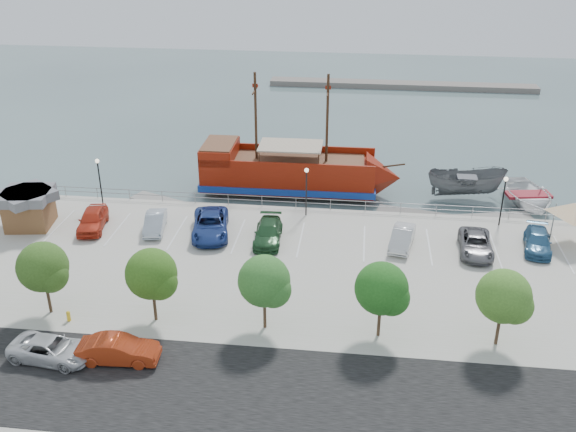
# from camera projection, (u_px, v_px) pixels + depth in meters

# --- Properties ---
(ground) EXTENTS (160.00, 160.00, 0.00)m
(ground) POSITION_uv_depth(u_px,v_px,m) (298.00, 263.00, 49.24)
(ground) COLOR #445758
(street) EXTENTS (100.00, 8.00, 0.04)m
(street) POSITION_uv_depth(u_px,v_px,m) (266.00, 394.00, 34.49)
(street) COLOR black
(street) RESTS_ON land_slab
(sidewalk) EXTENTS (100.00, 4.00, 0.05)m
(sidewalk) POSITION_uv_depth(u_px,v_px,m) (281.00, 328.00, 39.85)
(sidewalk) COLOR #A6A494
(sidewalk) RESTS_ON land_slab
(seawall_railing) EXTENTS (50.00, 0.06, 1.00)m
(seawall_railing) POSITION_uv_depth(u_px,v_px,m) (307.00, 203.00, 55.56)
(seawall_railing) COLOR gray
(seawall_railing) RESTS_ON land_slab
(far_shore) EXTENTS (40.00, 3.00, 0.80)m
(far_shore) POSITION_uv_depth(u_px,v_px,m) (402.00, 85.00, 97.20)
(far_shore) COLOR #6C635A
(far_shore) RESTS_ON ground
(pirate_ship) EXTENTS (19.07, 5.51, 11.99)m
(pirate_ship) POSITION_uv_depth(u_px,v_px,m) (303.00, 173.00, 60.50)
(pirate_ship) COLOR maroon
(pirate_ship) RESTS_ON ground
(patrol_boat) EXTENTS (7.37, 3.18, 2.79)m
(patrol_boat) POSITION_uv_depth(u_px,v_px,m) (466.00, 185.00, 59.49)
(patrol_boat) COLOR #5C5E60
(patrol_boat) RESTS_ON ground
(speedboat) EXTENTS (6.53, 8.29, 1.56)m
(speedboat) POSITION_uv_depth(u_px,v_px,m) (528.00, 198.00, 58.43)
(speedboat) COLOR white
(speedboat) RESTS_ON ground
(dock_west) EXTENTS (6.68, 4.24, 0.37)m
(dock_west) POSITION_uv_depth(u_px,v_px,m) (163.00, 203.00, 58.84)
(dock_west) COLOR gray
(dock_west) RESTS_ON ground
(dock_mid) EXTENTS (7.06, 3.34, 0.39)m
(dock_mid) POSITION_uv_depth(u_px,v_px,m) (415.00, 216.00, 56.37)
(dock_mid) COLOR slate
(dock_mid) RESTS_ON ground
(dock_east) EXTENTS (7.22, 3.51, 0.40)m
(dock_east) POSITION_uv_depth(u_px,v_px,m) (492.00, 220.00, 55.66)
(dock_east) COLOR gray
(dock_east) RESTS_ON ground
(shed) EXTENTS (4.27, 4.27, 3.09)m
(shed) POSITION_uv_depth(u_px,v_px,m) (29.00, 207.00, 52.11)
(shed) COLOR brown
(shed) RESTS_ON land_slab
(street_van) EXTENTS (5.13, 2.79, 1.36)m
(street_van) POSITION_uv_depth(u_px,v_px,m) (51.00, 349.00, 36.91)
(street_van) COLOR silver
(street_van) RESTS_ON street
(street_sedan) EXTENTS (4.77, 1.91, 1.54)m
(street_sedan) POSITION_uv_depth(u_px,v_px,m) (118.00, 350.00, 36.71)
(street_sedan) COLOR #A93214
(street_sedan) RESTS_ON street
(fire_hydrant) EXTENTS (0.26, 0.26, 0.75)m
(fire_hydrant) POSITION_uv_depth(u_px,v_px,m) (68.00, 316.00, 40.42)
(fire_hydrant) COLOR yellow
(fire_hydrant) RESTS_ON sidewalk
(lamp_post_left) EXTENTS (0.36, 0.36, 4.28)m
(lamp_post_left) POSITION_uv_depth(u_px,v_px,m) (99.00, 174.00, 55.29)
(lamp_post_left) COLOR black
(lamp_post_left) RESTS_ON land_slab
(lamp_post_mid) EXTENTS (0.36, 0.36, 4.28)m
(lamp_post_mid) POSITION_uv_depth(u_px,v_px,m) (306.00, 183.00, 53.35)
(lamp_post_mid) COLOR black
(lamp_post_mid) RESTS_ON land_slab
(lamp_post_right) EXTENTS (0.36, 0.36, 4.28)m
(lamp_post_right) POSITION_uv_depth(u_px,v_px,m) (504.00, 192.00, 51.62)
(lamp_post_right) COLOR black
(lamp_post_right) RESTS_ON land_slab
(tree_b) EXTENTS (3.30, 3.20, 5.00)m
(tree_b) POSITION_uv_depth(u_px,v_px,m) (45.00, 269.00, 39.97)
(tree_b) COLOR #473321
(tree_b) RESTS_ON sidewalk
(tree_c) EXTENTS (3.30, 3.20, 5.00)m
(tree_c) POSITION_uv_depth(u_px,v_px,m) (153.00, 276.00, 39.21)
(tree_c) COLOR #473321
(tree_c) RESTS_ON sidewalk
(tree_d) EXTENTS (3.30, 3.20, 5.00)m
(tree_d) POSITION_uv_depth(u_px,v_px,m) (266.00, 283.00, 38.46)
(tree_d) COLOR #473321
(tree_d) RESTS_ON sidewalk
(tree_e) EXTENTS (3.30, 3.20, 5.00)m
(tree_e) POSITION_uv_depth(u_px,v_px,m) (384.00, 291.00, 37.70)
(tree_e) COLOR #473321
(tree_e) RESTS_ON sidewalk
(tree_f) EXTENTS (3.30, 3.20, 5.00)m
(tree_f) POSITION_uv_depth(u_px,v_px,m) (506.00, 298.00, 36.95)
(tree_f) COLOR #473321
(tree_f) RESTS_ON sidewalk
(parked_car_a) EXTENTS (2.77, 5.10, 1.64)m
(parked_car_a) POSITION_uv_depth(u_px,v_px,m) (93.00, 219.00, 52.00)
(parked_car_a) COLOR red
(parked_car_a) RESTS_ON land_slab
(parked_car_b) EXTENTS (2.20, 4.45, 1.40)m
(parked_car_b) POSITION_uv_depth(u_px,v_px,m) (155.00, 223.00, 51.74)
(parked_car_b) COLOR #ADB9C4
(parked_car_b) RESTS_ON land_slab
(parked_car_c) EXTENTS (3.89, 6.46, 1.68)m
(parked_car_c) POSITION_uv_depth(u_px,v_px,m) (210.00, 225.00, 51.06)
(parked_car_c) COLOR navy
(parked_car_c) RESTS_ON land_slab
(parked_car_d) EXTENTS (2.30, 5.15, 1.47)m
(parked_car_d) POSITION_uv_depth(u_px,v_px,m) (268.00, 233.00, 50.05)
(parked_car_d) COLOR #234F2A
(parked_car_d) RESTS_ON land_slab
(parked_car_f) EXTENTS (2.35, 4.62, 1.45)m
(parked_car_f) POSITION_uv_depth(u_px,v_px,m) (402.00, 238.00, 49.30)
(parked_car_f) COLOR silver
(parked_car_f) RESTS_ON land_slab
(parked_car_g) EXTENTS (2.62, 5.22, 1.42)m
(parked_car_g) POSITION_uv_depth(u_px,v_px,m) (476.00, 244.00, 48.39)
(parked_car_g) COLOR slate
(parked_car_g) RESTS_ON land_slab
(parked_car_h) EXTENTS (2.67, 4.96, 1.37)m
(parked_car_h) POSITION_uv_depth(u_px,v_px,m) (538.00, 241.00, 48.84)
(parked_car_h) COLOR #2A597E
(parked_car_h) RESTS_ON land_slab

